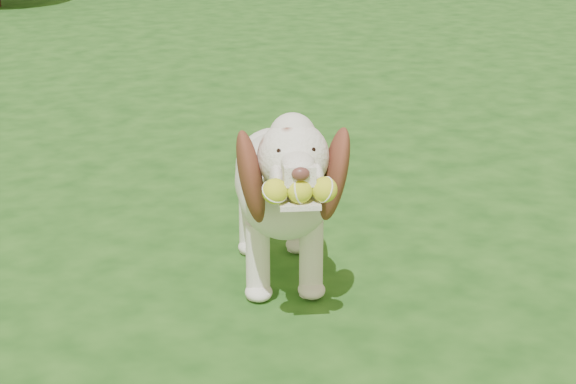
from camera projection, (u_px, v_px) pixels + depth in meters
ground at (220, 256)px, 3.96m from camera, size 80.00×80.00×0.00m
dog at (281, 181)px, 3.58m from camera, size 0.74×1.13×0.78m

